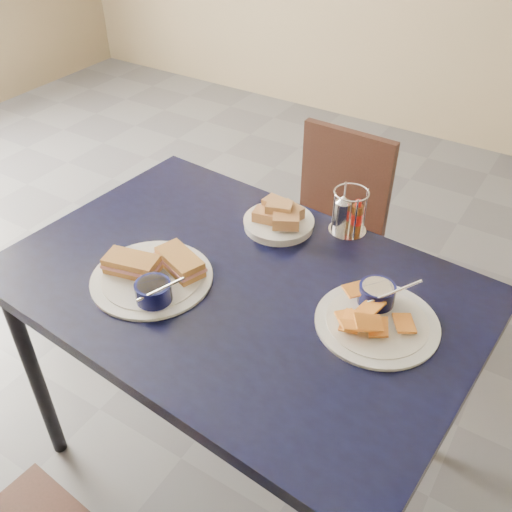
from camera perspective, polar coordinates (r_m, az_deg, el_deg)
The scene contains 7 objects.
ground at distance 2.19m, azimuth -2.30°, elevation -13.72°, with size 6.00×6.00×0.00m, color #4F4F54.
dining_table at distance 1.53m, azimuth -1.76°, elevation -4.42°, with size 1.28×0.91×0.75m.
chair_far at distance 2.27m, azimuth 7.56°, elevation 3.78°, with size 0.38×0.37×0.79m.
sandwich_plate at distance 1.50m, azimuth -10.17°, elevation -1.76°, with size 0.32×0.32×0.12m.
plantain_plate at distance 1.40m, azimuth 11.90°, elevation -5.61°, with size 0.30×0.30×0.12m.
bread_basket at distance 1.67m, azimuth 2.33°, elevation 3.75°, with size 0.20×0.20×0.08m.
condiment_caddy at distance 1.66m, azimuth 9.15°, elevation 4.15°, with size 0.11×0.11×0.14m.
Camera 1 is at (0.80, -1.10, 1.71)m, focal length 40.00 mm.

